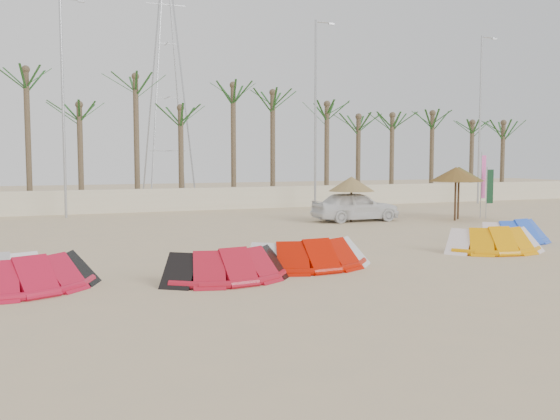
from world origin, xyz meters
name	(u,v)px	position (x,y,z in m)	size (l,w,h in m)	color
ground	(372,281)	(0.00, 0.00, 0.00)	(120.00, 120.00, 0.00)	tan
boundary_wall	(174,200)	(0.00, 22.00, 0.65)	(60.00, 0.30, 1.30)	beige
palm_line	(178,100)	(0.67, 23.50, 6.44)	(52.00, 4.00, 7.70)	brown
lamp_b	(64,103)	(-5.96, 20.00, 5.77)	(1.25, 0.14, 11.00)	#A5A8AD
lamp_c	(316,111)	(8.04, 20.00, 5.77)	(1.25, 0.14, 11.00)	#A5A8AD
lamp_d	(480,116)	(20.04, 20.00, 5.77)	(1.25, 0.14, 11.00)	#A5A8AD
pylon	(169,203)	(1.00, 28.00, 0.00)	(3.00, 3.00, 14.00)	#A5A8AD
kite_red_left	(25,272)	(-7.97, 2.13, 0.42)	(3.90, 2.68, 0.90)	#B5102B
kite_red_mid	(226,263)	(-3.30, 1.57, 0.42)	(3.50, 1.91, 0.90)	#AC1123
kite_red_right	(306,252)	(-0.70, 2.41, 0.42)	(3.76, 1.77, 0.90)	#B70F00
kite_orange	(489,239)	(6.04, 2.77, 0.42)	(3.45, 2.07, 0.90)	orange
kite_blue	(511,230)	(8.41, 4.34, 0.42)	(3.28, 1.86, 0.90)	blue
parasol_left	(351,184)	(6.47, 12.81, 1.81)	(2.20, 2.20, 2.16)	#4C331E
parasol_mid	(456,174)	(11.43, 11.40, 2.25)	(2.51, 2.51, 2.60)	#4C331E
parasol_right	(459,174)	(12.01, 11.91, 2.25)	(2.48, 2.48, 2.60)	#4C331E
flag_pink	(484,179)	(13.62, 11.98, 1.99)	(0.44, 0.16, 3.35)	#A5A8AD
flag_green	(489,188)	(13.56, 11.49, 1.54)	(0.45, 0.04, 2.61)	#A5A8AD
car	(355,206)	(6.80, 13.01, 0.72)	(1.70, 4.23, 1.44)	white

